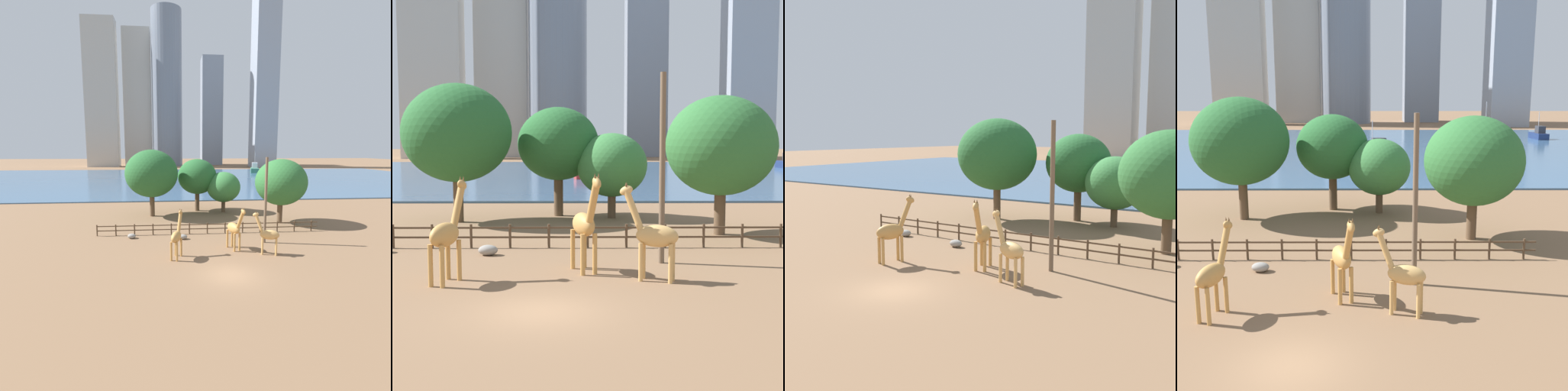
% 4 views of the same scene
% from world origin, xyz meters
% --- Properties ---
extents(ground_plane, '(400.00, 400.00, 0.00)m').
position_xyz_m(ground_plane, '(0.00, 80.00, 0.00)').
color(ground_plane, brown).
extents(harbor_water, '(180.00, 86.00, 0.20)m').
position_xyz_m(harbor_water, '(0.00, 77.00, 0.10)').
color(harbor_water, '#3D6084').
rests_on(harbor_water, ground).
extents(giraffe_tall, '(1.52, 3.09, 4.52)m').
position_xyz_m(giraffe_tall, '(1.59, 6.05, 2.14)').
color(giraffe_tall, '#C18C47').
rests_on(giraffe_tall, ground).
extents(giraffe_companion, '(1.40, 2.83, 4.34)m').
position_xyz_m(giraffe_companion, '(-4.12, 4.22, 2.04)').
color(giraffe_companion, '#C18C47').
rests_on(giraffe_companion, ground).
extents(giraffe_young, '(2.60, 1.31, 4.13)m').
position_xyz_m(giraffe_young, '(4.45, 4.45, 1.92)').
color(giraffe_young, tan).
rests_on(giraffe_young, ground).
extents(utility_pole, '(0.28, 0.28, 9.02)m').
position_xyz_m(utility_pole, '(5.26, 8.00, 4.51)').
color(utility_pole, brown).
rests_on(utility_pole, ground).
extents(boulder_near_fence, '(0.99, 0.71, 0.54)m').
position_xyz_m(boulder_near_fence, '(-3.33, 9.95, 0.27)').
color(boulder_near_fence, gray).
rests_on(boulder_near_fence, ground).
extents(enclosure_fence, '(26.12, 0.14, 1.30)m').
position_xyz_m(enclosure_fence, '(-0.15, 12.00, 0.76)').
color(enclosure_fence, '#4C3826').
rests_on(enclosure_fence, ground).
extents(tree_left_large, '(6.15, 6.15, 8.27)m').
position_xyz_m(tree_left_large, '(-0.29, 25.35, 5.47)').
color(tree_left_large, brown).
rests_on(tree_left_large, ground).
extents(tree_center_broad, '(6.78, 6.78, 8.54)m').
position_xyz_m(tree_center_broad, '(9.99, 16.36, 5.47)').
color(tree_center_broad, brown).
rests_on(tree_center_broad, ground).
extents(tree_right_tall, '(5.23, 5.23, 6.30)m').
position_xyz_m(tree_right_tall, '(3.71, 24.06, 3.93)').
color(tree_right_tall, brown).
rests_on(tree_right_tall, ground).
extents(tree_left_small, '(7.66, 7.66, 9.75)m').
position_xyz_m(tree_left_small, '(-7.26, 21.99, 6.28)').
color(tree_left_small, brown).
rests_on(tree_left_small, ground).
extents(boat_ferry, '(6.44, 3.29, 5.53)m').
position_xyz_m(boat_ferry, '(3.80, 63.50, 1.12)').
color(boat_ferry, '#B22D28').
rests_on(boat_ferry, harbor_water).
extents(boat_sailboat, '(5.22, 9.44, 8.04)m').
position_xyz_m(boat_sailboat, '(30.39, 100.16, 1.54)').
color(boat_sailboat, '#337259').
rests_on(boat_sailboat, harbor_water).
extents(skyline_tower_needle, '(16.67, 8.74, 76.45)m').
position_xyz_m(skyline_tower_needle, '(-40.12, 150.32, 38.23)').
color(skyline_tower_needle, '#B7B2A8').
rests_on(skyline_tower_needle, ground).
extents(skyline_block_central, '(12.24, 12.92, 63.00)m').
position_xyz_m(skyline_block_central, '(21.42, 166.64, 31.50)').
color(skyline_block_central, gray).
rests_on(skyline_block_central, ground).
extents(skyline_block_left, '(16.81, 16.81, 84.42)m').
position_xyz_m(skyline_block_left, '(-5.23, 156.44, 42.21)').
color(skyline_block_left, slate).
rests_on(skyline_block_left, ground).
extents(skyline_block_right, '(15.37, 8.62, 75.67)m').
position_xyz_m(skyline_block_right, '(-22.11, 161.21, 37.84)').
color(skyline_block_right, '#B7B2A8').
rests_on(skyline_block_right, ground).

